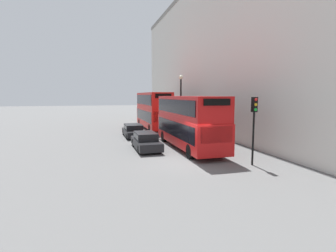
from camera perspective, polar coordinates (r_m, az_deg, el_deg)
ground_plane at (r=17.14m, az=4.10°, el=-7.70°), size 200.00×200.00×0.00m
building_facade at (r=20.79m, az=24.13°, el=20.77°), size 1.10×80.00×18.40m
bus_leading at (r=21.05m, az=4.48°, el=1.38°), size 2.59×10.09×4.19m
bus_second_in_queue at (r=33.42m, az=-3.24°, el=3.71°), size 2.59×10.18×4.60m
car_dark_sedan at (r=20.80m, az=-4.84°, el=-3.13°), size 1.76×4.57×1.35m
car_hatchback at (r=27.34m, az=-7.54°, el=-0.88°), size 1.87×4.69×1.27m
traffic_light at (r=16.56m, az=18.24°, el=1.96°), size 0.30×0.36×4.16m
street_lamp at (r=29.64m, az=2.80°, el=6.19°), size 0.44×0.44×6.48m
pedestrian at (r=22.48m, az=10.46°, el=-2.17°), size 0.36×0.36×1.80m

